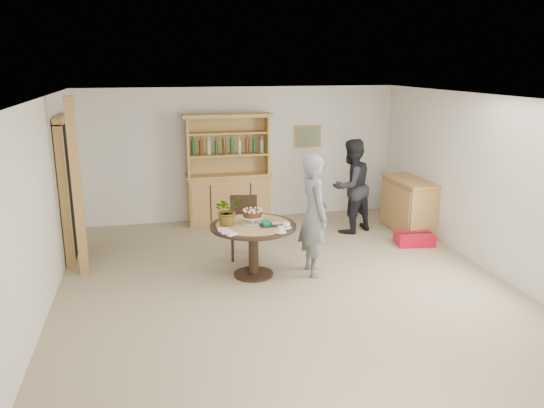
% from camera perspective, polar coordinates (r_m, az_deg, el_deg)
% --- Properties ---
extents(ground, '(7.00, 7.00, 0.00)m').
position_cam_1_polar(ground, '(7.16, 1.74, -9.13)').
color(ground, tan).
rests_on(ground, ground).
extents(room_shell, '(6.04, 7.04, 2.52)m').
position_cam_1_polar(room_shell, '(6.66, 1.86, 4.72)').
color(room_shell, white).
rests_on(room_shell, ground).
extents(doorway, '(0.13, 1.10, 2.18)m').
position_cam_1_polar(doorway, '(8.61, -21.11, 1.75)').
color(doorway, black).
rests_on(doorway, ground).
extents(pine_post, '(0.12, 0.12, 2.50)m').
position_cam_1_polar(pine_post, '(7.77, -20.25, 1.58)').
color(pine_post, tan).
rests_on(pine_post, ground).
extents(hutch, '(1.62, 0.54, 2.04)m').
position_cam_1_polar(hutch, '(9.92, -4.71, 1.88)').
color(hutch, tan).
rests_on(hutch, ground).
extents(sideboard, '(0.54, 1.26, 0.94)m').
position_cam_1_polar(sideboard, '(9.74, 14.44, -0.11)').
color(sideboard, tan).
rests_on(sideboard, ground).
extents(dining_table, '(1.20, 1.20, 0.76)m').
position_cam_1_polar(dining_table, '(7.40, -2.02, -3.32)').
color(dining_table, black).
rests_on(dining_table, ground).
extents(dining_chair, '(0.48, 0.48, 0.95)m').
position_cam_1_polar(dining_chair, '(8.20, -3.05, -2.01)').
color(dining_chair, black).
rests_on(dining_chair, ground).
extents(birthday_cake, '(0.30, 0.30, 0.20)m').
position_cam_1_polar(birthday_cake, '(7.36, -2.11, -1.15)').
color(birthday_cake, white).
rests_on(birthday_cake, dining_table).
extents(flower_vase, '(0.47, 0.44, 0.42)m').
position_cam_1_polar(flower_vase, '(7.28, -4.82, -0.66)').
color(flower_vase, '#3F7233').
rests_on(flower_vase, dining_table).
extents(gift_tray, '(0.30, 0.20, 0.08)m').
position_cam_1_polar(gift_tray, '(7.27, -0.18, -2.15)').
color(gift_tray, black).
rests_on(gift_tray, dining_table).
extents(coffee_cup_a, '(0.15, 0.15, 0.09)m').
position_cam_1_polar(coffee_cup_a, '(7.16, 1.55, -2.30)').
color(coffee_cup_a, white).
rests_on(coffee_cup_a, dining_table).
extents(coffee_cup_b, '(0.15, 0.15, 0.08)m').
position_cam_1_polar(coffee_cup_b, '(6.98, 0.94, -2.81)').
color(coffee_cup_b, white).
rests_on(coffee_cup_b, dining_table).
extents(napkins, '(0.24, 0.33, 0.03)m').
position_cam_1_polar(napkins, '(6.99, -4.84, -3.01)').
color(napkins, white).
rests_on(napkins, dining_table).
extents(teen_boy, '(0.43, 0.64, 1.74)m').
position_cam_1_polar(teen_boy, '(7.43, 4.56, -1.15)').
color(teen_boy, slate).
rests_on(teen_boy, ground).
extents(adult_person, '(0.99, 0.90, 1.66)m').
position_cam_1_polar(adult_person, '(9.40, 8.50, 1.91)').
color(adult_person, black).
rests_on(adult_person, ground).
extents(red_suitcase, '(0.65, 0.48, 0.21)m').
position_cam_1_polar(red_suitcase, '(9.12, 15.05, -3.62)').
color(red_suitcase, red).
rests_on(red_suitcase, ground).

